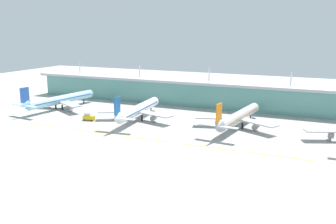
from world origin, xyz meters
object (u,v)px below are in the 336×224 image
object	(u,v)px
safety_cone_right_wingtip	(14,115)
fuel_truck	(89,117)
safety_cone_nose_front	(46,117)
airliner_near_middle	(138,110)
airliner_nearest	(60,100)
safety_cone_left_wingtip	(68,115)
pushback_tug	(90,118)
airliner_far_middle	(238,117)

from	to	relation	value
safety_cone_right_wingtip	fuel_truck	bearing A→B (deg)	8.35
fuel_truck	safety_cone_nose_front	xyz separation A→B (m)	(-30.39, -3.49, -1.91)
airliner_near_middle	safety_cone_right_wingtip	size ratio (longest dim) A/B	94.52
safety_cone_nose_front	airliner_nearest	bearing A→B (deg)	108.28
fuel_truck	safety_cone_left_wingtip	world-z (taller)	fuel_truck
safety_cone_right_wingtip	pushback_tug	bearing A→B (deg)	10.78
airliner_nearest	fuel_truck	size ratio (longest dim) A/B	9.02
pushback_tug	safety_cone_left_wingtip	bearing A→B (deg)	171.94
airliner_near_middle	fuel_truck	size ratio (longest dim) A/B	8.81
airliner_far_middle	fuel_truck	world-z (taller)	airliner_far_middle
pushback_tug	fuel_truck	world-z (taller)	fuel_truck
pushback_tug	safety_cone_left_wingtip	distance (m)	19.38
airliner_nearest	fuel_truck	bearing A→B (deg)	-28.27
airliner_near_middle	pushback_tug	bearing A→B (deg)	-157.23
airliner_far_middle	safety_cone_right_wingtip	xyz separation A→B (m)	(-140.25, -28.02, -6.10)
airliner_nearest	safety_cone_nose_front	world-z (taller)	airliner_nearest
airliner_far_middle	safety_cone_left_wingtip	size ratio (longest dim) A/B	95.46
airliner_near_middle	safety_cone_left_wingtip	world-z (taller)	airliner_near_middle
airliner_nearest	fuel_truck	xyz separation A→B (m)	(38.36, -20.63, -4.19)
airliner_nearest	airliner_near_middle	xyz separation A→B (m)	(65.17, -6.97, -0.00)
airliner_near_middle	pushback_tug	world-z (taller)	airliner_near_middle
airliner_near_middle	fuel_truck	xyz separation A→B (m)	(-26.81, -13.66, -4.19)
airliner_near_middle	safety_cone_left_wingtip	size ratio (longest dim) A/B	94.52
safety_cone_left_wingtip	fuel_truck	bearing A→B (deg)	-14.16
airliner_near_middle	safety_cone_left_wingtip	bearing A→B (deg)	-169.36
airliner_near_middle	pushback_tug	distance (m)	30.00
fuel_truck	safety_cone_left_wingtip	bearing A→B (deg)	165.84
airliner_near_middle	airliner_far_middle	xyz separation A→B (m)	(60.64, 6.61, 0.00)
airliner_far_middle	airliner_near_middle	bearing A→B (deg)	-173.78
fuel_truck	safety_cone_right_wingtip	size ratio (longest dim) A/B	10.73
fuel_truck	safety_cone_right_wingtip	bearing A→B (deg)	-171.65
airliner_near_middle	fuel_truck	world-z (taller)	airliner_near_middle
airliner_near_middle	safety_cone_nose_front	bearing A→B (deg)	-163.32
airliner_nearest	safety_cone_right_wingtip	size ratio (longest dim) A/B	96.79
airliner_nearest	fuel_truck	distance (m)	43.76
safety_cone_left_wingtip	safety_cone_right_wingtip	world-z (taller)	same
airliner_far_middle	safety_cone_left_wingtip	xyz separation A→B (m)	(-107.03, -15.32, -6.10)
safety_cone_right_wingtip	airliner_far_middle	bearing A→B (deg)	11.30
airliner_nearest	safety_cone_right_wingtip	bearing A→B (deg)	-116.98
airliner_far_middle	fuel_truck	xyz separation A→B (m)	(-87.44, -20.27, -4.19)
airliner_nearest	safety_cone_nose_front	bearing A→B (deg)	-71.72
airliner_nearest	fuel_truck	world-z (taller)	airliner_nearest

